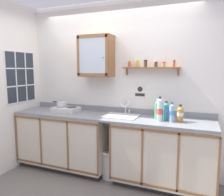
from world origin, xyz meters
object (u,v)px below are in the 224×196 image
object	(u,v)px
bottle_juice_amber_4	(180,114)
wall_cabinet	(96,56)
saucepan	(61,104)
bottle_water_clear_1	(160,110)
bottle_detergent_teal_3	(166,111)
bottle_soda_green_2	(157,110)
trash_bin	(111,163)
warning_sign	(140,91)
hot_plate_stove	(66,109)
sink	(122,117)
bottle_water_blue_0	(172,113)

from	to	relation	value
bottle_juice_amber_4	wall_cabinet	bearing A→B (deg)	173.27
wall_cabinet	saucepan	bearing A→B (deg)	-167.50
saucepan	bottle_water_clear_1	bearing A→B (deg)	-3.52
bottle_detergent_teal_3	wall_cabinet	size ratio (longest dim) A/B	0.42
saucepan	bottle_soda_green_2	distance (m)	1.57
saucepan	trash_bin	bearing A→B (deg)	-5.56
bottle_juice_amber_4	warning_sign	xyz separation A→B (m)	(-0.62, 0.29, 0.25)
bottle_juice_amber_4	bottle_water_clear_1	bearing A→B (deg)	-163.60
trash_bin	hot_plate_stove	bearing A→B (deg)	175.37
hot_plate_stove	saucepan	world-z (taller)	saucepan
wall_cabinet	trash_bin	bearing A→B (deg)	-32.58
sink	bottle_water_blue_0	world-z (taller)	same
bottle_water_clear_1	trash_bin	distance (m)	1.10
bottle_soda_green_2	wall_cabinet	xyz separation A→B (m)	(-0.99, 0.13, 0.75)
sink	bottle_juice_amber_4	world-z (taller)	sink
saucepan	hot_plate_stove	bearing A→B (deg)	-12.84
bottle_water_blue_0	bottle_detergent_teal_3	distance (m)	0.11
saucepan	bottle_detergent_teal_3	size ratio (longest dim) A/B	1.14
hot_plate_stove	bottle_soda_green_2	size ratio (longest dim) A/B	1.44
bottle_detergent_teal_3	hot_plate_stove	bearing A→B (deg)	179.68
wall_cabinet	sink	bearing A→B (deg)	-15.49
saucepan	bottle_water_blue_0	xyz separation A→B (m)	(1.78, -0.10, 0.01)
bottle_detergent_teal_3	trash_bin	size ratio (longest dim) A/B	0.63
hot_plate_stove	warning_sign	world-z (taller)	warning_sign
bottle_juice_amber_4	warning_sign	distance (m)	0.73
bottle_soda_green_2	trash_bin	bearing A→B (deg)	-172.00
bottle_water_blue_0	hot_plate_stove	bearing A→B (deg)	177.27
bottle_detergent_teal_3	bottle_soda_green_2	bearing A→B (deg)	164.38
sink	wall_cabinet	size ratio (longest dim) A/B	0.78
saucepan	warning_sign	bearing A→B (deg)	11.99
hot_plate_stove	saucepan	bearing A→B (deg)	167.16
hot_plate_stove	bottle_soda_green_2	xyz separation A→B (m)	(1.47, 0.03, 0.09)
saucepan	bottle_water_blue_0	size ratio (longest dim) A/B	1.14
sink	trash_bin	bearing A→B (deg)	-145.63
hot_plate_stove	bottle_juice_amber_4	xyz separation A→B (m)	(1.77, -0.00, 0.06)
saucepan	trash_bin	xyz separation A→B (m)	(0.92, -0.09, -0.82)
bottle_water_clear_1	wall_cabinet	size ratio (longest dim) A/B	0.52
bottle_juice_amber_4	saucepan	bearing A→B (deg)	179.25
bottle_juice_amber_4	warning_sign	bearing A→B (deg)	155.02
bottle_water_clear_1	warning_sign	xyz separation A→B (m)	(-0.37, 0.37, 0.20)
sink	bottle_water_clear_1	xyz separation A→B (m)	(0.57, -0.10, 0.17)
bottle_water_clear_1	bottle_detergent_teal_3	bearing A→B (deg)	42.14
sink	warning_sign	distance (m)	0.50
bottle_detergent_teal_3	bottle_water_blue_0	bearing A→B (deg)	-40.49
sink	wall_cabinet	xyz separation A→B (m)	(-0.47, 0.13, 0.90)
trash_bin	bottle_water_clear_1	bearing A→B (deg)	-0.81
bottle_water_clear_1	bottle_soda_green_2	size ratio (longest dim) A/B	1.17
saucepan	sink	bearing A→B (deg)	-0.10
bottle_water_clear_1	trash_bin	xyz separation A→B (m)	(-0.70, 0.01, -0.85)
saucepan	wall_cabinet	bearing A→B (deg)	12.50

